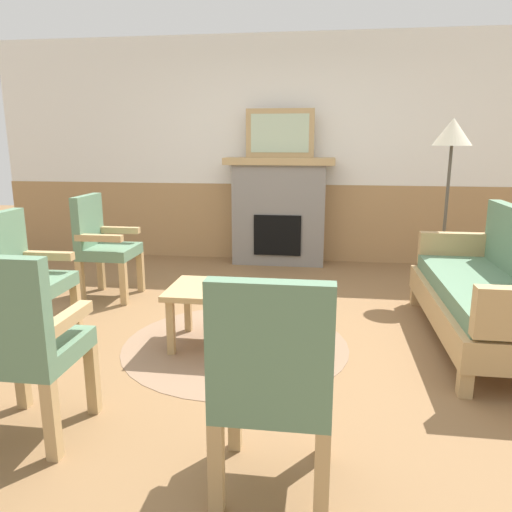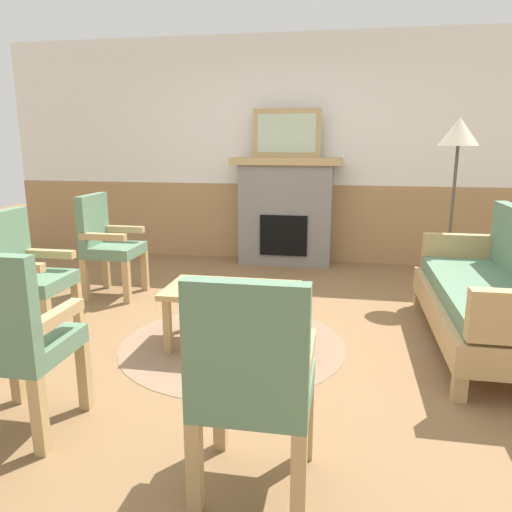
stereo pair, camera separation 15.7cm
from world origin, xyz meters
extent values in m
plane|color=olive|center=(0.00, 0.00, 0.00)|extent=(14.00, 14.00, 0.00)
cube|color=white|center=(0.00, 2.60, 1.35)|extent=(7.20, 0.12, 2.70)
cube|color=#A87F51|center=(0.00, 2.53, 0.47)|extent=(7.20, 0.02, 0.95)
cube|color=gray|center=(0.00, 2.35, 0.60)|extent=(1.10, 0.36, 1.20)
cube|color=black|center=(0.00, 2.16, 0.38)|extent=(0.56, 0.02, 0.48)
cube|color=tan|center=(0.00, 2.35, 1.24)|extent=(1.30, 0.44, 0.08)
cube|color=tan|center=(0.00, 2.35, 1.56)|extent=(0.80, 0.03, 0.56)
cube|color=#B2C6A8|center=(0.00, 2.33, 1.56)|extent=(0.68, 0.01, 0.44)
cube|color=tan|center=(1.40, 0.93, 0.08)|extent=(0.08, 0.08, 0.16)
cube|color=tan|center=(1.40, -0.75, 0.08)|extent=(0.08, 0.08, 0.16)
cube|color=tan|center=(2.00, 0.93, 0.08)|extent=(0.08, 0.08, 0.16)
cube|color=tan|center=(1.70, 0.09, 0.26)|extent=(0.70, 1.80, 0.20)
cube|color=#5B7F60|center=(1.70, 0.09, 0.42)|extent=(0.60, 1.70, 0.12)
cube|color=tan|center=(1.70, 0.94, 0.53)|extent=(0.60, 0.10, 0.30)
cube|color=tan|center=(-0.49, -0.43, 0.20)|extent=(0.05, 0.05, 0.40)
cube|color=tan|center=(0.35, -0.43, 0.20)|extent=(0.05, 0.05, 0.40)
cube|color=tan|center=(-0.49, 0.01, 0.20)|extent=(0.05, 0.05, 0.40)
cube|color=tan|center=(0.35, 0.01, 0.20)|extent=(0.05, 0.05, 0.40)
cube|color=tan|center=(-0.07, -0.21, 0.42)|extent=(0.96, 0.56, 0.04)
cylinder|color=#896B51|center=(-0.07, -0.21, 0.00)|extent=(1.66, 1.66, 0.01)
cube|color=navy|center=(-0.13, -0.26, 0.46)|extent=(0.27, 0.23, 0.03)
cube|color=tan|center=(-1.25, 0.98, 0.20)|extent=(0.06, 0.06, 0.40)
cube|color=tan|center=(-1.25, 0.56, 0.20)|extent=(0.06, 0.06, 0.40)
cube|color=tan|center=(-1.67, 0.98, 0.20)|extent=(0.06, 0.06, 0.40)
cube|color=tan|center=(-1.67, 0.56, 0.20)|extent=(0.06, 0.06, 0.40)
cube|color=#5B7F60|center=(-1.46, 0.77, 0.45)|extent=(0.48, 0.48, 0.10)
cube|color=#5B7F60|center=(-1.66, 0.77, 0.74)|extent=(0.08, 0.48, 0.48)
cube|color=tan|center=(-1.46, 0.97, 0.62)|extent=(0.44, 0.07, 0.06)
cube|color=tan|center=(-1.46, 0.56, 0.62)|extent=(0.44, 0.07, 0.06)
cube|color=tan|center=(-1.34, -0.15, 0.20)|extent=(0.06, 0.06, 0.40)
cube|color=tan|center=(-1.34, -0.57, 0.20)|extent=(0.06, 0.06, 0.40)
cube|color=tan|center=(-1.76, -0.15, 0.20)|extent=(0.06, 0.06, 0.40)
cube|color=#5B7F60|center=(-1.55, -0.36, 0.45)|extent=(0.49, 0.49, 0.10)
cube|color=#5B7F60|center=(-1.75, -0.36, 0.74)|extent=(0.09, 0.48, 0.48)
cube|color=tan|center=(-1.55, -0.16, 0.62)|extent=(0.44, 0.08, 0.06)
cube|color=tan|center=(-1.55, -0.57, 0.62)|extent=(0.44, 0.08, 0.06)
cube|color=tan|center=(0.15, -1.44, 0.20)|extent=(0.06, 0.06, 0.40)
cube|color=tan|center=(0.57, -1.44, 0.20)|extent=(0.06, 0.06, 0.40)
cube|color=tan|center=(0.15, -1.86, 0.20)|extent=(0.06, 0.06, 0.40)
cube|color=tan|center=(0.57, -1.86, 0.20)|extent=(0.06, 0.06, 0.40)
cube|color=#5B7F60|center=(0.36, -1.65, 0.45)|extent=(0.48, 0.48, 0.10)
cube|color=#5B7F60|center=(0.36, -1.85, 0.74)|extent=(0.48, 0.08, 0.48)
cube|color=tan|center=(0.15, -1.65, 0.62)|extent=(0.07, 0.44, 0.06)
cube|color=tan|center=(0.56, -1.65, 0.62)|extent=(0.07, 0.44, 0.06)
cube|color=tan|center=(-1.11, -1.22, 0.20)|extent=(0.06, 0.06, 0.40)
cube|color=tan|center=(-0.69, -1.22, 0.20)|extent=(0.06, 0.06, 0.40)
cube|color=tan|center=(-0.68, -1.64, 0.20)|extent=(0.06, 0.06, 0.40)
cube|color=#5B7F60|center=(-0.89, -1.43, 0.45)|extent=(0.48, 0.48, 0.10)
cube|color=tan|center=(-0.69, -1.43, 0.62)|extent=(0.07, 0.44, 0.06)
cylinder|color=#332D28|center=(1.70, 1.37, 0.01)|extent=(0.24, 0.24, 0.03)
cylinder|color=#4C473D|center=(1.70, 1.37, 0.73)|extent=(0.03, 0.03, 1.40)
cone|color=beige|center=(1.70, 1.37, 1.55)|extent=(0.36, 0.36, 0.25)
camera|label=1|loc=(0.55, -3.54, 1.47)|focal=34.44mm
camera|label=2|loc=(0.70, -3.51, 1.47)|focal=34.44mm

